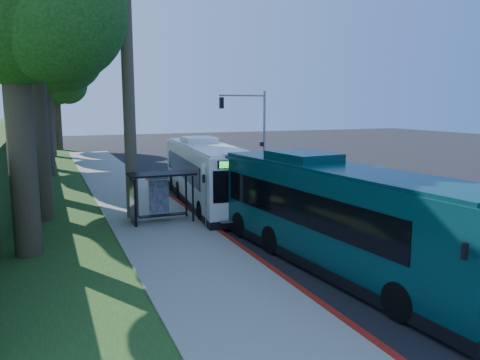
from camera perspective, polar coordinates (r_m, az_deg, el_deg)
name	(u,v)px	position (r m, az deg, el deg)	size (l,w,h in m)	color
ground	(264,201)	(28.74, 2.90, -2.60)	(140.00, 140.00, 0.00)	black
sidewalk	(145,210)	(26.47, -11.53, -3.66)	(4.50, 70.00, 0.12)	gray
red_curb	(207,223)	(23.27, -4.01, -5.26)	(0.25, 30.00, 0.13)	#A01C11
grass_verge	(34,202)	(30.93, -23.80, -2.48)	(8.00, 70.00, 0.06)	#234719
bus_shelter	(156,188)	(23.39, -10.19, -0.94)	(3.20, 1.51, 2.55)	black
stop_sign_pole	(206,187)	(21.79, -4.22, -0.82)	(0.35, 0.06, 3.17)	gray
traffic_signal_pole	(253,122)	(38.83, 1.62, 7.04)	(4.10, 0.30, 7.00)	gray
tree_2	(42,46)	(41.61, -22.94, 14.83)	(8.82, 8.40, 15.12)	#382B1E
tree_3	(18,38)	(49.76, -25.42, 15.37)	(10.08, 9.60, 17.28)	#382B1E
tree_4	(48,70)	(57.49, -22.39, 12.34)	(8.40, 8.00, 14.14)	#382B1E
tree_5	(56,80)	(65.45, -21.53, 11.25)	(7.35, 7.00, 12.86)	#382B1E
white_bus	(206,172)	(27.85, -4.14, 0.94)	(3.99, 13.12, 3.85)	silver
teal_bus	(335,214)	(17.32, 11.55, -4.02)	(3.99, 13.60, 4.00)	#093336
pickup	(244,179)	(33.04, 0.50, 0.17)	(2.28, 4.95, 1.38)	silver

